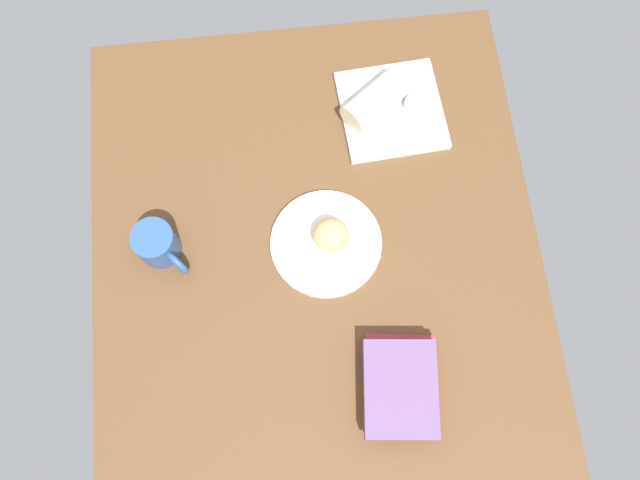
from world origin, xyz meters
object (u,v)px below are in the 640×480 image
(round_plate, at_px, (326,243))
(book_stack, at_px, (400,386))
(scone_pastry, at_px, (331,235))
(coffee_mug, at_px, (158,245))
(breakfast_wrap, at_px, (375,100))
(sauce_cup, at_px, (415,106))
(square_plate, at_px, (391,110))

(round_plate, distance_m, book_stack, 0.31)
(scone_pastry, relative_size, coffee_mug, 0.65)
(breakfast_wrap, distance_m, coffee_mug, 0.53)
(scone_pastry, distance_m, book_stack, 0.31)
(sauce_cup, xyz_separation_m, book_stack, (0.57, -0.12, 0.00))
(round_plate, distance_m, square_plate, 0.33)
(square_plate, xyz_separation_m, sauce_cup, (0.01, 0.05, 0.02))
(square_plate, bearing_deg, coffee_mug, -62.76)
(square_plate, xyz_separation_m, book_stack, (0.58, -0.07, 0.03))
(sauce_cup, relative_size, book_stack, 0.23)
(book_stack, height_order, coffee_mug, coffee_mug)
(square_plate, distance_m, book_stack, 0.58)
(round_plate, bearing_deg, sauce_cup, 141.19)
(round_plate, xyz_separation_m, square_plate, (-0.28, 0.17, 0.00))
(coffee_mug, bearing_deg, book_stack, 53.62)
(square_plate, xyz_separation_m, breakfast_wrap, (-0.00, -0.04, 0.04))
(sauce_cup, height_order, book_stack, book_stack)
(scone_pastry, bearing_deg, sauce_cup, 142.05)
(round_plate, height_order, sauce_cup, sauce_cup)
(round_plate, bearing_deg, breakfast_wrap, 154.73)
(book_stack, bearing_deg, scone_pastry, -162.60)
(breakfast_wrap, bearing_deg, scone_pastry, -60.51)
(coffee_mug, bearing_deg, scone_pastry, 86.87)
(breakfast_wrap, distance_m, book_stack, 0.58)
(breakfast_wrap, xyz_separation_m, book_stack, (0.58, -0.03, -0.02))
(sauce_cup, bearing_deg, breakfast_wrap, -97.44)
(round_plate, distance_m, sauce_cup, 0.35)
(round_plate, xyz_separation_m, coffee_mug, (-0.02, -0.33, 0.04))
(breakfast_wrap, relative_size, book_stack, 0.69)
(sauce_cup, relative_size, breakfast_wrap, 0.33)
(sauce_cup, xyz_separation_m, breakfast_wrap, (-0.01, -0.09, 0.02))
(book_stack, bearing_deg, coffee_mug, -126.38)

